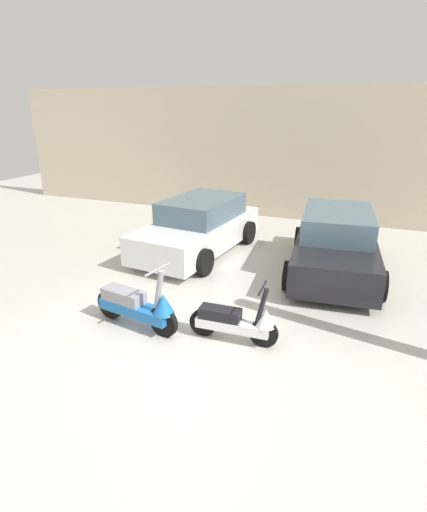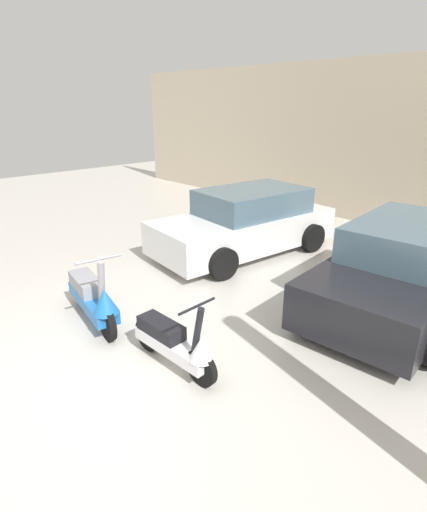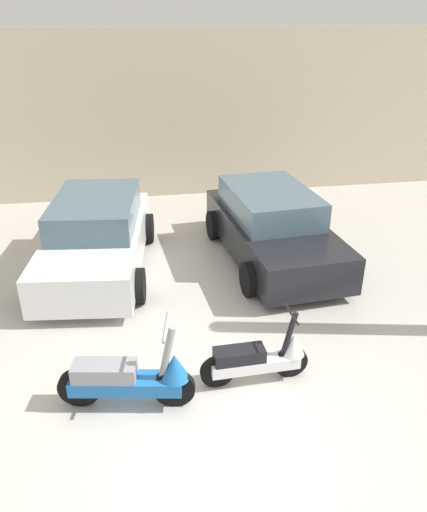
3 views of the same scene
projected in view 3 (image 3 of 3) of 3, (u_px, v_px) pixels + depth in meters
The scene contains 6 objects.
ground_plane at pixel (221, 426), 5.60m from camera, with size 28.00×28.00×0.00m, color beige.
wall_back at pixel (161, 116), 11.81m from camera, with size 19.60×0.12×3.90m, color beige.
scooter_front_left at pixel (132, 378), 5.74m from camera, with size 1.59×0.63×1.12m.
scooter_front_right at pixel (260, 358), 6.16m from camera, with size 1.38×0.50×0.96m.
car_rear_left at pixel (97, 236), 8.81m from camera, with size 2.16×3.94×1.28m.
car_rear_center at pixel (272, 227), 9.19m from camera, with size 2.08×3.91×1.29m.
Camera 3 is at (-0.78, -4.11, 4.19)m, focal length 35.00 mm.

